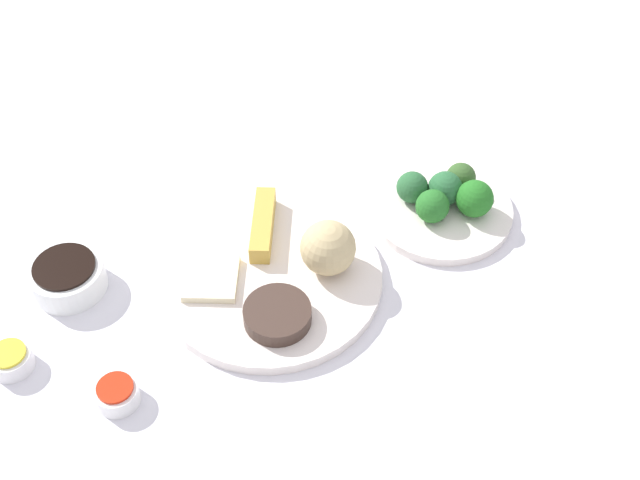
{
  "coord_description": "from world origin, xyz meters",
  "views": [
    {
      "loc": [
        0.32,
        -0.61,
        0.84
      ],
      "look_at": [
        0.08,
        0.07,
        0.06
      ],
      "focal_mm": 45.24,
      "sensor_mm": 36.0,
      "label": 1
    }
  ],
  "objects_px": {
    "broccoli_plate": "(440,210)",
    "sauce_ramekin_sweet_and_sour": "(117,394)",
    "main_plate": "(270,277)",
    "soy_sauce_bowl": "(68,277)",
    "sauce_ramekin_hot_mustard": "(11,360)"
  },
  "relations": [
    {
      "from": "main_plate",
      "to": "sauce_ramekin_sweet_and_sour",
      "type": "bearing_deg",
      "value": -113.84
    },
    {
      "from": "sauce_ramekin_hot_mustard",
      "to": "soy_sauce_bowl",
      "type": "bearing_deg",
      "value": 90.44
    },
    {
      "from": "broccoli_plate",
      "to": "sauce_ramekin_sweet_and_sour",
      "type": "bearing_deg",
      "value": -123.47
    },
    {
      "from": "sauce_ramekin_sweet_and_sour",
      "to": "sauce_ramekin_hot_mustard",
      "type": "xyz_separation_m",
      "value": [
        -0.14,
        -0.0,
        0.0
      ]
    },
    {
      "from": "soy_sauce_bowl",
      "to": "sauce_ramekin_hot_mustard",
      "type": "bearing_deg",
      "value": -89.56
    },
    {
      "from": "main_plate",
      "to": "broccoli_plate",
      "type": "xyz_separation_m",
      "value": [
        0.18,
        0.2,
        -0.0
      ]
    },
    {
      "from": "sauce_ramekin_sweet_and_sour",
      "to": "broccoli_plate",
      "type": "bearing_deg",
      "value": 56.53
    },
    {
      "from": "sauce_ramekin_sweet_and_sour",
      "to": "sauce_ramekin_hot_mustard",
      "type": "relative_size",
      "value": 1.0
    },
    {
      "from": "soy_sauce_bowl",
      "to": "main_plate",
      "type": "bearing_deg",
      "value": 21.45
    },
    {
      "from": "soy_sauce_bowl",
      "to": "sauce_ramekin_hot_mustard",
      "type": "xyz_separation_m",
      "value": [
        0.0,
        -0.13,
        -0.01
      ]
    },
    {
      "from": "soy_sauce_bowl",
      "to": "sauce_ramekin_sweet_and_sour",
      "type": "xyz_separation_m",
      "value": [
        0.14,
        -0.13,
        -0.01
      ]
    },
    {
      "from": "main_plate",
      "to": "soy_sauce_bowl",
      "type": "xyz_separation_m",
      "value": [
        -0.25,
        -0.1,
        0.01
      ]
    },
    {
      "from": "broccoli_plate",
      "to": "soy_sauce_bowl",
      "type": "distance_m",
      "value": 0.52
    },
    {
      "from": "sauce_ramekin_sweet_and_sour",
      "to": "soy_sauce_bowl",
      "type": "bearing_deg",
      "value": 137.84
    },
    {
      "from": "broccoli_plate",
      "to": "sauce_ramekin_hot_mustard",
      "type": "height_order",
      "value": "sauce_ramekin_hot_mustard"
    }
  ]
}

